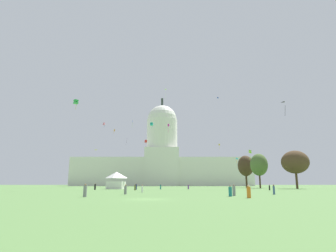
# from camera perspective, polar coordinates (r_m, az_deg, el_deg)

# --- Properties ---
(ground_plane) EXTENTS (800.00, 800.00, 0.00)m
(ground_plane) POSITION_cam_1_polar(r_m,az_deg,el_deg) (32.74, -4.43, -14.46)
(ground_plane) COLOR #567F42
(capitol_building) EXTENTS (139.15, 26.90, 71.37)m
(capitol_building) POSITION_cam_1_polar(r_m,az_deg,el_deg) (227.73, -1.28, -6.96)
(capitol_building) COLOR silver
(capitol_building) RESTS_ON ground_plane
(event_tent) EXTENTS (5.89, 6.74, 5.59)m
(event_tent) POSITION_cam_1_polar(r_m,az_deg,el_deg) (97.45, -10.41, -10.66)
(event_tent) COLOR white
(event_tent) RESTS_ON ground_plane
(tree_east_mid) EXTENTS (11.60, 11.14, 13.12)m
(tree_east_mid) POSITION_cam_1_polar(r_m,az_deg,el_deg) (109.27, 24.10, -6.64)
(tree_east_mid) COLOR #4C3823
(tree_east_mid) RESTS_ON ground_plane
(tree_east_near) EXTENTS (8.22, 8.52, 13.31)m
(tree_east_near) POSITION_cam_1_polar(r_m,az_deg,el_deg) (117.75, 17.73, -7.43)
(tree_east_near) COLOR #42301E
(tree_east_near) RESTS_ON ground_plane
(tree_east_far) EXTENTS (9.59, 9.54, 13.82)m
(tree_east_far) POSITION_cam_1_polar(r_m,az_deg,el_deg) (129.56, 15.28, -7.74)
(tree_east_far) COLOR #42301E
(tree_east_far) RESTS_ON ground_plane
(person_grey_back_center) EXTENTS (0.49, 0.49, 1.69)m
(person_grey_back_center) POSITION_cam_1_polar(r_m,az_deg,el_deg) (39.57, -16.37, -12.42)
(person_grey_back_center) COLOR gray
(person_grey_back_center) RESTS_ON ground_plane
(person_teal_near_tent) EXTENTS (0.65, 0.65, 1.50)m
(person_teal_near_tent) POSITION_cam_1_polar(r_m,az_deg,el_deg) (40.58, 12.34, -12.71)
(person_teal_near_tent) COLOR #1E757A
(person_teal_near_tent) RESTS_ON ground_plane
(person_olive_back_left) EXTENTS (0.44, 0.44, 1.53)m
(person_olive_back_left) POSITION_cam_1_polar(r_m,az_deg,el_deg) (76.18, -6.69, -12.19)
(person_olive_back_left) COLOR olive
(person_olive_back_left) RESTS_ON ground_plane
(person_teal_mid_center) EXTENTS (0.51, 0.51, 1.62)m
(person_teal_mid_center) POSITION_cam_1_polar(r_m,az_deg,el_deg) (89.44, -1.55, -12.12)
(person_teal_mid_center) COLOR #1E757A
(person_teal_mid_center) RESTS_ON ground_plane
(person_black_mid_left) EXTENTS (0.67, 0.67, 1.78)m
(person_black_mid_left) POSITION_cam_1_polar(r_m,az_deg,el_deg) (84.82, -14.49, -11.76)
(person_black_mid_left) COLOR black
(person_black_mid_left) RESTS_ON ground_plane
(person_purple_edge_east) EXTENTS (0.62, 0.62, 1.52)m
(person_purple_edge_east) POSITION_cam_1_polar(r_m,az_deg,el_deg) (91.85, 4.05, -12.12)
(person_purple_edge_east) COLOR #703D93
(person_purple_edge_east) RESTS_ON ground_plane
(person_grey_mid_right) EXTENTS (0.64, 0.64, 1.71)m
(person_grey_mid_right) POSITION_cam_1_polar(r_m,az_deg,el_deg) (71.30, -16.27, -11.80)
(person_grey_mid_right) COLOR gray
(person_grey_mid_right) RESTS_ON ground_plane
(person_white_front_center) EXTENTS (0.45, 0.45, 1.55)m
(person_white_front_center) POSITION_cam_1_polar(r_m,az_deg,el_deg) (58.16, -5.27, -12.43)
(person_white_front_center) COLOR silver
(person_white_front_center) RESTS_ON ground_plane
(person_grey_edge_west) EXTENTS (0.59, 0.59, 1.58)m
(person_grey_edge_west) POSITION_cam_1_polar(r_m,az_deg,el_deg) (42.71, 13.06, -12.55)
(person_grey_edge_west) COLOR gray
(person_grey_edge_west) RESTS_ON ground_plane
(person_denim_near_tree_west) EXTENTS (0.41, 0.41, 1.59)m
(person_denim_near_tree_west) POSITION_cam_1_polar(r_m,az_deg,el_deg) (49.84, 20.43, -11.91)
(person_denim_near_tree_west) COLOR #3D5684
(person_denim_near_tree_west) RESTS_ON ground_plane
(person_grey_lawn_far_left) EXTENTS (0.45, 0.45, 1.60)m
(person_grey_lawn_far_left) POSITION_cam_1_polar(r_m,az_deg,el_deg) (48.17, -8.60, -12.55)
(person_grey_lawn_far_left) COLOR gray
(person_grey_lawn_far_left) RESTS_ON ground_plane
(person_navy_aisle_center) EXTENTS (0.58, 0.58, 1.74)m
(person_navy_aisle_center) POSITION_cam_1_polar(r_m,az_deg,el_deg) (83.30, -6.49, -12.07)
(person_navy_aisle_center) COLOR navy
(person_navy_aisle_center) RESTS_ON ground_plane
(person_black_back_right) EXTENTS (0.36, 0.36, 1.47)m
(person_black_back_right) POSITION_cam_1_polar(r_m,az_deg,el_deg) (80.94, 19.64, -11.59)
(person_black_back_right) COLOR black
(person_black_back_right) RESTS_ON ground_plane
(person_orange_deep_crowd) EXTENTS (0.67, 0.67, 1.58)m
(person_orange_deep_crowd) POSITION_cam_1_polar(r_m,az_deg,el_deg) (36.67, 15.85, -12.65)
(person_orange_deep_crowd) COLOR orange
(person_orange_deep_crowd) RESTS_ON ground_plane
(kite_blue_mid) EXTENTS (0.35, 0.80, 3.97)m
(kite_blue_mid) POSITION_cam_1_polar(r_m,az_deg,el_deg) (155.12, -7.21, 0.78)
(kite_blue_mid) COLOR blue
(kite_white_high) EXTENTS (1.26, 1.50, 3.87)m
(kite_white_high) POSITION_cam_1_polar(r_m,az_deg,el_deg) (105.65, -0.74, 7.11)
(kite_white_high) COLOR white
(kite_green_mid) EXTENTS (1.43, 1.43, 2.70)m
(kite_green_mid) POSITION_cam_1_polar(r_m,az_deg,el_deg) (80.55, -18.05, 4.65)
(kite_green_mid) COLOR green
(kite_gold_mid) EXTENTS (0.82, 0.96, 3.82)m
(kite_gold_mid) POSITION_cam_1_polar(r_m,az_deg,el_deg) (198.91, 10.21, -3.79)
(kite_gold_mid) COLOR gold
(kite_turquoise_mid) EXTENTS (1.13, 1.18, 2.47)m
(kite_turquoise_mid) POSITION_cam_1_polar(r_m,az_deg,el_deg) (108.30, -3.36, 0.40)
(kite_turquoise_mid) COLOR teal
(kite_pink_mid) EXTENTS (1.02, 0.95, 2.58)m
(kite_pink_mid) POSITION_cam_1_polar(r_m,az_deg,el_deg) (142.42, -12.79, 0.42)
(kite_pink_mid) COLOR pink
(kite_orange_high) EXTENTS (0.85, 0.97, 3.35)m
(kite_orange_high) POSITION_cam_1_polar(r_m,az_deg,el_deg) (208.99, -10.77, -0.91)
(kite_orange_high) COLOR orange
(kite_black_mid) EXTENTS (1.10, 1.30, 3.70)m
(kite_black_mid) POSITION_cam_1_polar(r_m,az_deg,el_deg) (84.84, 22.35, 4.02)
(kite_black_mid) COLOR black
(kite_lime_low) EXTENTS (1.39, 1.31, 4.41)m
(kite_lime_low) POSITION_cam_1_polar(r_m,az_deg,el_deg) (126.21, 16.09, -4.97)
(kite_lime_low) COLOR #8CD133
(kite_violet_mid) EXTENTS (1.06, 1.47, 4.01)m
(kite_violet_mid) POSITION_cam_1_polar(r_m,az_deg,el_deg) (196.38, -8.44, -2.75)
(kite_violet_mid) COLOR purple
(kite_red_mid) EXTENTS (1.31, 1.36, 3.26)m
(kite_red_mid) POSITION_cam_1_polar(r_m,az_deg,el_deg) (137.96, -4.53, -3.07)
(kite_red_mid) COLOR red
(kite_cyan_low) EXTENTS (0.90, 0.91, 2.27)m
(kite_cyan_low) POSITION_cam_1_polar(r_m,az_deg,el_deg) (124.35, 13.62, -6.40)
(kite_cyan_low) COLOR #33BCDB
(kite_magenta_mid) EXTENTS (0.91, 0.78, 4.76)m
(kite_magenta_mid) POSITION_cam_1_polar(r_m,az_deg,el_deg) (137.18, 0.04, 0.00)
(kite_magenta_mid) COLOR #D1339E
(kite_yellow_low) EXTENTS (1.48, 1.17, 0.24)m
(kite_yellow_low) POSITION_cam_1_polar(r_m,az_deg,el_deg) (118.33, -14.50, -4.76)
(kite_yellow_low) COLOR yellow
(kite_blue_high) EXTENTS (0.79, 0.75, 0.83)m
(kite_blue_high) POSITION_cam_1_polar(r_m,az_deg,el_deg) (176.62, 9.92, 5.62)
(kite_blue_high) COLOR blue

